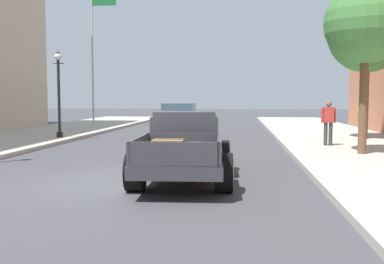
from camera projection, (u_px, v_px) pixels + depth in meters
name	position (u px, v px, depth m)	size (l,w,h in m)	color
ground_plane	(112.00, 183.00, 9.79)	(140.00, 140.00, 0.00)	#3D3D42
hotrod_truck_gunmetal	(185.00, 146.00, 10.44)	(2.34, 5.00, 1.58)	#333338
car_background_grey	(179.00, 121.00, 22.19)	(1.90, 4.32, 1.65)	slate
pedestrian_sidewalk_right	(328.00, 120.00, 16.22)	(0.53, 0.22, 1.65)	#333338
street_lamp_far	(59.00, 87.00, 19.54)	(0.50, 0.32, 3.85)	black
flagpole	(96.00, 40.00, 29.11)	(1.74, 0.16, 9.16)	#B2B2B7
street_tree_nearest	(366.00, 24.00, 13.54)	(2.53, 2.53, 5.34)	brown
street_tree_second	(367.00, 34.00, 18.67)	(3.31, 3.31, 6.16)	brown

